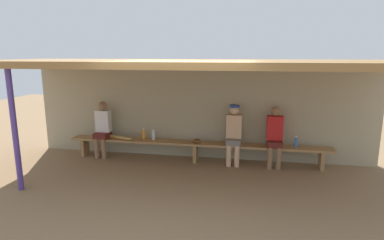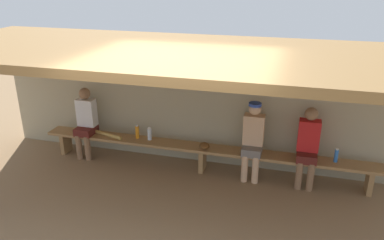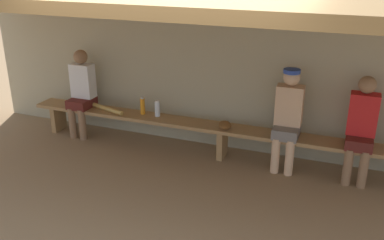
{
  "view_description": "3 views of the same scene",
  "coord_description": "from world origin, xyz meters",
  "px_view_note": "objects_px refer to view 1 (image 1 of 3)",
  "views": [
    {
      "loc": [
        1.18,
        -5.37,
        2.45
      ],
      "look_at": [
        -0.03,
        1.28,
        1.04
      ],
      "focal_mm": 29.82,
      "sensor_mm": 36.0,
      "label": 1
    },
    {
      "loc": [
        1.43,
        -4.33,
        3.36
      ],
      "look_at": [
        -0.14,
        1.37,
        1.02
      ],
      "focal_mm": 35.76,
      "sensor_mm": 36.0,
      "label": 2
    },
    {
      "loc": [
        1.57,
        -3.7,
        2.71
      ],
      "look_at": [
        -0.26,
        1.06,
        0.7
      ],
      "focal_mm": 40.4,
      "sensor_mm": 36.0,
      "label": 3
    }
  ],
  "objects_px": {
    "player_leftmost": "(275,134)",
    "baseball_bat": "(117,137)",
    "water_bottle_green": "(154,135)",
    "player_with_sunglasses": "(234,132)",
    "player_middle": "(103,127)",
    "water_bottle_orange": "(296,142)",
    "water_bottle_clear": "(144,134)",
    "support_post": "(15,131)",
    "baseball_glove_worn": "(197,141)",
    "bench": "(195,145)"
  },
  "relations": [
    {
      "from": "player_middle",
      "to": "water_bottle_orange",
      "type": "bearing_deg",
      "value": 0.33
    },
    {
      "from": "player_leftmost",
      "to": "water_bottle_green",
      "type": "bearing_deg",
      "value": 179.14
    },
    {
      "from": "support_post",
      "to": "baseball_glove_worn",
      "type": "bearing_deg",
      "value": 35.15
    },
    {
      "from": "support_post",
      "to": "player_with_sunglasses",
      "type": "xyz_separation_m",
      "value": [
        3.75,
        2.1,
        -0.35
      ]
    },
    {
      "from": "player_with_sunglasses",
      "to": "water_bottle_clear",
      "type": "distance_m",
      "value": 2.12
    },
    {
      "from": "support_post",
      "to": "water_bottle_green",
      "type": "height_order",
      "value": "support_post"
    },
    {
      "from": "bench",
      "to": "water_bottle_clear",
      "type": "distance_m",
      "value": 1.26
    },
    {
      "from": "water_bottle_orange",
      "to": "baseball_glove_worn",
      "type": "bearing_deg",
      "value": -178.21
    },
    {
      "from": "bench",
      "to": "baseball_bat",
      "type": "distance_m",
      "value": 1.91
    },
    {
      "from": "player_leftmost",
      "to": "baseball_bat",
      "type": "height_order",
      "value": "player_leftmost"
    },
    {
      "from": "support_post",
      "to": "player_leftmost",
      "type": "relative_size",
      "value": 1.65
    },
    {
      "from": "player_middle",
      "to": "water_bottle_green",
      "type": "distance_m",
      "value": 1.26
    },
    {
      "from": "player_leftmost",
      "to": "baseball_glove_worn",
      "type": "relative_size",
      "value": 5.56
    },
    {
      "from": "water_bottle_orange",
      "to": "player_middle",
      "type": "bearing_deg",
      "value": -179.67
    },
    {
      "from": "player_middle",
      "to": "baseball_bat",
      "type": "xyz_separation_m",
      "value": [
        0.35,
        -0.0,
        -0.24
      ]
    },
    {
      "from": "support_post",
      "to": "water_bottle_clear",
      "type": "relative_size",
      "value": 8.45
    },
    {
      "from": "support_post",
      "to": "water_bottle_clear",
      "type": "distance_m",
      "value": 2.75
    },
    {
      "from": "bench",
      "to": "water_bottle_clear",
      "type": "bearing_deg",
      "value": 177.72
    },
    {
      "from": "player_middle",
      "to": "baseball_bat",
      "type": "bearing_deg",
      "value": -0.5
    },
    {
      "from": "water_bottle_green",
      "to": "baseball_glove_worn",
      "type": "height_order",
      "value": "water_bottle_green"
    },
    {
      "from": "player_with_sunglasses",
      "to": "support_post",
      "type": "bearing_deg",
      "value": -150.69
    },
    {
      "from": "player_with_sunglasses",
      "to": "bench",
      "type": "bearing_deg",
      "value": -179.76
    },
    {
      "from": "support_post",
      "to": "water_bottle_orange",
      "type": "bearing_deg",
      "value": 22.71
    },
    {
      "from": "player_middle",
      "to": "player_with_sunglasses",
      "type": "relative_size",
      "value": 0.99
    },
    {
      "from": "player_with_sunglasses",
      "to": "water_bottle_orange",
      "type": "bearing_deg",
      "value": 1.07
    },
    {
      "from": "player_middle",
      "to": "water_bottle_clear",
      "type": "bearing_deg",
      "value": 2.64
    },
    {
      "from": "water_bottle_orange",
      "to": "baseball_glove_worn",
      "type": "xyz_separation_m",
      "value": [
        -2.16,
        -0.07,
        -0.07
      ]
    },
    {
      "from": "player_with_sunglasses",
      "to": "water_bottle_clear",
      "type": "xyz_separation_m",
      "value": [
        -2.11,
        0.05,
        -0.16
      ]
    },
    {
      "from": "support_post",
      "to": "player_middle",
      "type": "distance_m",
      "value": 2.23
    },
    {
      "from": "player_leftmost",
      "to": "baseball_bat",
      "type": "bearing_deg",
      "value": -179.95
    },
    {
      "from": "support_post",
      "to": "player_with_sunglasses",
      "type": "bearing_deg",
      "value": 29.31
    },
    {
      "from": "baseball_bat",
      "to": "bench",
      "type": "bearing_deg",
      "value": 16.83
    },
    {
      "from": "support_post",
      "to": "bench",
      "type": "height_order",
      "value": "support_post"
    },
    {
      "from": "player_middle",
      "to": "baseball_glove_worn",
      "type": "relative_size",
      "value": 5.56
    },
    {
      "from": "player_middle",
      "to": "water_bottle_green",
      "type": "height_order",
      "value": "player_middle"
    },
    {
      "from": "player_middle",
      "to": "player_leftmost",
      "type": "relative_size",
      "value": 1.0
    },
    {
      "from": "player_middle",
      "to": "player_leftmost",
      "type": "height_order",
      "value": "same"
    },
    {
      "from": "player_middle",
      "to": "bench",
      "type": "bearing_deg",
      "value": -0.08
    },
    {
      "from": "player_leftmost",
      "to": "water_bottle_clear",
      "type": "xyz_separation_m",
      "value": [
        -2.99,
        0.05,
        -0.15
      ]
    },
    {
      "from": "player_leftmost",
      "to": "baseball_glove_worn",
      "type": "xyz_separation_m",
      "value": [
        -1.7,
        -0.04,
        -0.22
      ]
    },
    {
      "from": "water_bottle_orange",
      "to": "water_bottle_clear",
      "type": "xyz_separation_m",
      "value": [
        -3.45,
        0.02,
        0.01
      ]
    },
    {
      "from": "water_bottle_green",
      "to": "player_middle",
      "type": "bearing_deg",
      "value": -178.11
    },
    {
      "from": "bench",
      "to": "player_leftmost",
      "type": "height_order",
      "value": "player_leftmost"
    },
    {
      "from": "bench",
      "to": "player_leftmost",
      "type": "relative_size",
      "value": 4.49
    },
    {
      "from": "bench",
      "to": "water_bottle_orange",
      "type": "relative_size",
      "value": 25.1
    },
    {
      "from": "water_bottle_green",
      "to": "baseball_bat",
      "type": "relative_size",
      "value": 0.28
    },
    {
      "from": "player_with_sunglasses",
      "to": "player_leftmost",
      "type": "height_order",
      "value": "player_with_sunglasses"
    },
    {
      "from": "player_leftmost",
      "to": "player_with_sunglasses",
      "type": "bearing_deg",
      "value": 179.97
    },
    {
      "from": "baseball_glove_worn",
      "to": "water_bottle_orange",
      "type": "bearing_deg",
      "value": 68.05
    },
    {
      "from": "support_post",
      "to": "baseball_bat",
      "type": "height_order",
      "value": "support_post"
    }
  ]
}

